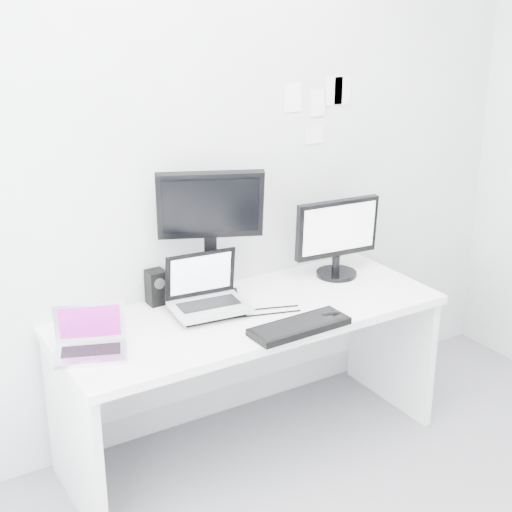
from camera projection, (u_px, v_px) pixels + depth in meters
name	position (u px, v px, depth m)	size (l,w,h in m)	color
back_wall	(211.00, 163.00, 3.60)	(3.60, 3.60, 0.00)	silver
desk	(250.00, 380.00, 3.66)	(1.80, 0.70, 0.73)	white
macbook	(89.00, 332.00, 3.08)	(0.29, 0.22, 0.22)	silver
speaker	(156.00, 287.00, 3.58)	(0.08, 0.08, 0.17)	black
dell_laptop	(209.00, 286.00, 3.44)	(0.34, 0.26, 0.28)	#AEB1B6
rear_monitor	(211.00, 234.00, 3.53)	(0.48, 0.17, 0.66)	black
samsung_monitor	(338.00, 237.00, 3.86)	(0.45, 0.21, 0.42)	black
keyboard	(299.00, 326.00, 3.34)	(0.45, 0.16, 0.03)	black
mouse	(331.00, 316.00, 3.43)	(0.12, 0.08, 0.04)	black
wall_note_0	(293.00, 97.00, 3.72)	(0.10, 0.00, 0.14)	white
wall_note_1	(318.00, 103.00, 3.80)	(0.09, 0.00, 0.13)	white
wall_note_2	(342.00, 91.00, 3.86)	(0.10, 0.00, 0.14)	white
wall_note_3	(314.00, 136.00, 3.85)	(0.11, 0.00, 0.08)	white
wall_note_4	(334.00, 91.00, 3.83)	(0.11, 0.00, 0.14)	white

